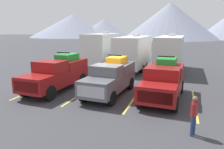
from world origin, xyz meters
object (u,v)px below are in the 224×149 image
at_px(camper_trailer_b, 134,51).
at_px(person_a, 194,113).
at_px(camper_trailer_c, 170,52).
at_px(pickup_truck_b, 111,77).
at_px(pickup_truck_c, 164,80).
at_px(camper_trailer_a, 103,48).
at_px(pickup_truck_a, 57,73).

xyz_separation_m(camper_trailer_b, person_a, (5.26, -13.02, -1.03)).
bearing_deg(camper_trailer_c, person_a, -82.96).
xyz_separation_m(pickup_truck_b, pickup_truck_c, (3.40, 0.16, 0.01)).
distance_m(camper_trailer_a, camper_trailer_c, 7.31).
height_order(camper_trailer_b, person_a, camper_trailer_b).
bearing_deg(camper_trailer_c, pickup_truck_c, -89.30).
relative_size(camper_trailer_a, camper_trailer_c, 0.86).
bearing_deg(pickup_truck_c, person_a, -71.15).
height_order(camper_trailer_a, person_a, camper_trailer_a).
bearing_deg(person_a, camper_trailer_c, 97.04).
distance_m(pickup_truck_b, camper_trailer_b, 8.66).
relative_size(camper_trailer_b, person_a, 4.98).
xyz_separation_m(pickup_truck_a, camper_trailer_c, (7.16, 9.31, 0.80)).
bearing_deg(pickup_truck_a, camper_trailer_a, 90.86).
bearing_deg(pickup_truck_a, camper_trailer_c, 52.45).
distance_m(pickup_truck_c, camper_trailer_a, 11.93).
relative_size(pickup_truck_a, camper_trailer_b, 0.69).
height_order(pickup_truck_a, pickup_truck_c, pickup_truck_a).
bearing_deg(camper_trailer_c, camper_trailer_b, -172.24).
bearing_deg(pickup_truck_b, pickup_truck_c, 2.67).
height_order(pickup_truck_c, camper_trailer_a, camper_trailer_a).
bearing_deg(camper_trailer_b, camper_trailer_c, 7.76).
distance_m(camper_trailer_b, person_a, 14.08).
distance_m(pickup_truck_c, person_a, 4.83).
relative_size(camper_trailer_a, camper_trailer_b, 0.89).
height_order(camper_trailer_c, person_a, camper_trailer_c).
height_order(pickup_truck_b, camper_trailer_b, camper_trailer_b).
xyz_separation_m(pickup_truck_a, person_a, (8.83, -4.20, -0.25)).
relative_size(camper_trailer_c, person_a, 5.15).
xyz_separation_m(camper_trailer_b, camper_trailer_c, (3.60, 0.49, 0.02)).
height_order(pickup_truck_c, camper_trailer_b, camper_trailer_b).
bearing_deg(pickup_truck_a, person_a, -25.45).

